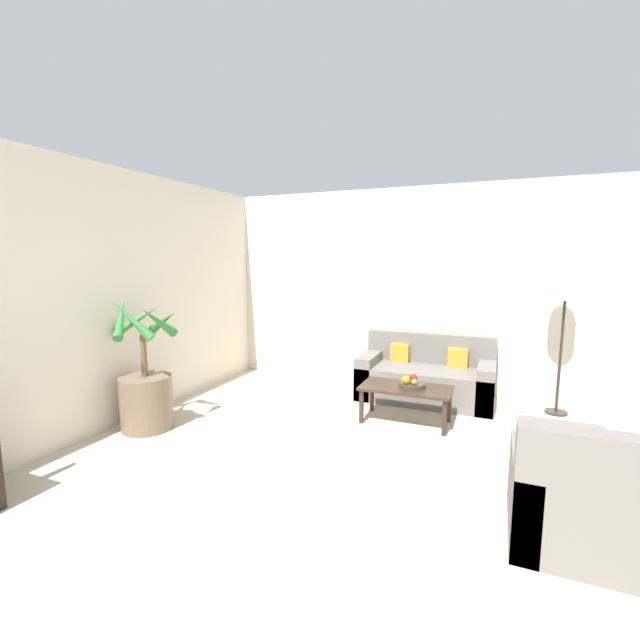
# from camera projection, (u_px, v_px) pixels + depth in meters

# --- Properties ---
(wall_back) EXTENTS (8.79, 0.06, 2.70)m
(wall_back) POSITION_uv_depth(u_px,v_px,m) (492.00, 292.00, 5.38)
(wall_back) COLOR beige
(wall_back) RESTS_ON ground_plane
(wall_left) EXTENTS (0.06, 7.88, 2.70)m
(wall_left) POSITION_uv_depth(u_px,v_px,m) (56.00, 304.00, 3.88)
(wall_left) COLOR beige
(wall_left) RESTS_ON ground_plane
(potted_palm) EXTENTS (0.70, 0.69, 1.39)m
(potted_palm) POSITION_uv_depth(u_px,v_px,m) (146.00, 390.00, 4.42)
(potted_palm) COLOR brown
(potted_palm) RESTS_ON ground_plane
(sofa_loveseat) EXTENTS (1.62, 0.78, 0.80)m
(sofa_loveseat) POSITION_uv_depth(u_px,v_px,m) (426.00, 378.00, 5.38)
(sofa_loveseat) COLOR slate
(sofa_loveseat) RESTS_ON ground_plane
(floor_lamp) EXTENTS (0.29, 0.29, 1.58)m
(floor_lamp) POSITION_uv_depth(u_px,v_px,m) (565.00, 299.00, 4.73)
(floor_lamp) COLOR #2D2823
(floor_lamp) RESTS_ON ground_plane
(coffee_table) EXTENTS (0.96, 0.50, 0.40)m
(coffee_table) POSITION_uv_depth(u_px,v_px,m) (406.00, 392.00, 4.60)
(coffee_table) COLOR #38281E
(coffee_table) RESTS_ON ground_plane
(fruit_bowl) EXTENTS (0.28, 0.28, 0.05)m
(fruit_bowl) POSITION_uv_depth(u_px,v_px,m) (412.00, 385.00, 4.57)
(fruit_bowl) COLOR #42382D
(fruit_bowl) RESTS_ON coffee_table
(apple_red) EXTENTS (0.08, 0.08, 0.08)m
(apple_red) POSITION_uv_depth(u_px,v_px,m) (413.00, 378.00, 4.63)
(apple_red) COLOR red
(apple_red) RESTS_ON fruit_bowl
(apple_green) EXTENTS (0.07, 0.07, 0.07)m
(apple_green) POSITION_uv_depth(u_px,v_px,m) (414.00, 382.00, 4.50)
(apple_green) COLOR olive
(apple_green) RESTS_ON fruit_bowl
(orange_fruit) EXTENTS (0.09, 0.09, 0.09)m
(orange_fruit) POSITION_uv_depth(u_px,v_px,m) (406.00, 380.00, 4.52)
(orange_fruit) COLOR orange
(orange_fruit) RESTS_ON fruit_bowl
(armchair) EXTENTS (0.80, 0.80, 0.83)m
(armchair) POSITION_uv_depth(u_px,v_px,m) (582.00, 503.00, 2.62)
(armchair) COLOR slate
(armchair) RESTS_ON ground_plane
(ottoman) EXTENTS (0.62, 0.49, 0.42)m
(ottoman) POSITION_uv_depth(u_px,v_px,m) (561.00, 455.00, 3.40)
(ottoman) COLOR slate
(ottoman) RESTS_ON ground_plane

